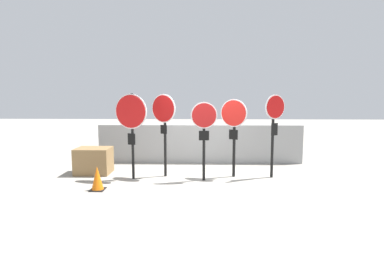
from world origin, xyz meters
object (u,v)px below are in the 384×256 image
(stop_sign_3, at_px, (234,123))
(stop_sign_1, at_px, (164,118))
(storage_crate, at_px, (94,161))
(traffic_cone_0, at_px, (97,178))
(stop_sign_2, at_px, (204,126))
(stop_sign_4, at_px, (274,120))
(stop_sign_0, at_px, (131,118))

(stop_sign_3, bearing_deg, stop_sign_1, -152.48)
(storage_crate, bearing_deg, stop_sign_1, -7.76)
(stop_sign_1, bearing_deg, traffic_cone_0, -109.65)
(stop_sign_2, relative_size, storage_crate, 2.15)
(stop_sign_3, bearing_deg, stop_sign_4, 24.75)
(stop_sign_3, bearing_deg, traffic_cone_0, -132.63)
(stop_sign_0, height_order, storage_crate, stop_sign_0)
(stop_sign_2, distance_m, stop_sign_4, 1.96)
(stop_sign_2, height_order, stop_sign_3, stop_sign_3)
(stop_sign_4, bearing_deg, stop_sign_1, 149.77)
(stop_sign_3, xyz_separation_m, storage_crate, (-4.06, 0.28, -1.14))
(stop_sign_3, xyz_separation_m, traffic_cone_0, (-3.43, -1.25, -1.23))
(stop_sign_0, xyz_separation_m, traffic_cone_0, (-0.64, -0.95, -1.39))
(stop_sign_1, xyz_separation_m, stop_sign_3, (1.94, 0.01, -0.14))
(stop_sign_1, distance_m, stop_sign_2, 1.19)
(stop_sign_0, relative_size, traffic_cone_0, 4.00)
(traffic_cone_0, distance_m, storage_crate, 1.66)
(stop_sign_2, bearing_deg, stop_sign_4, 10.38)
(traffic_cone_0, bearing_deg, storage_crate, 112.36)
(stop_sign_4, relative_size, storage_crate, 2.34)
(stop_sign_0, height_order, stop_sign_3, stop_sign_0)
(stop_sign_0, xyz_separation_m, stop_sign_3, (2.79, 0.30, -0.16))
(stop_sign_1, relative_size, stop_sign_3, 1.06)
(storage_crate, bearing_deg, stop_sign_4, -3.68)
(stop_sign_1, bearing_deg, storage_crate, -157.31)
(stop_sign_4, xyz_separation_m, traffic_cone_0, (-4.52, -1.20, -1.33))
(stop_sign_4, height_order, storage_crate, stop_sign_4)
(traffic_cone_0, bearing_deg, stop_sign_1, 39.90)
(stop_sign_0, xyz_separation_m, stop_sign_2, (1.96, -0.10, -0.19))
(stop_sign_4, bearing_deg, stop_sign_3, 148.00)
(stop_sign_2, height_order, traffic_cone_0, stop_sign_2)
(storage_crate, bearing_deg, traffic_cone_0, -67.64)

